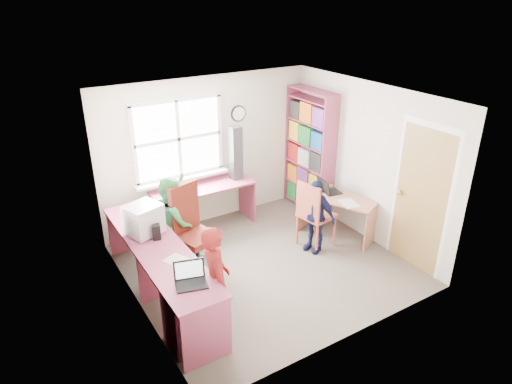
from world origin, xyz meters
TOP-DOWN VIEW (x-y plane):
  - room at (0.01, 0.10)m, footprint 3.64×3.44m
  - l_desk at (-1.31, -0.28)m, footprint 2.38×2.95m
  - right_desk at (1.43, 0.14)m, footprint 0.95×1.27m
  - bookshelf at (1.65, 1.19)m, footprint 0.30×1.02m
  - swivel_chair at (-0.88, 0.49)m, footprint 0.71×0.71m
  - wooden_chair at (0.89, 0.08)m, footprint 0.53×0.53m
  - crt_monitor at (-1.52, 0.47)m, footprint 0.50×0.47m
  - laptop_left at (-1.47, -0.80)m, footprint 0.39×0.35m
  - laptop_right at (1.40, 0.38)m, footprint 0.33×0.38m
  - speaker_a at (-1.45, 0.26)m, footprint 0.12×0.12m
  - speaker_b at (-1.47, 0.82)m, footprint 0.10×0.10m
  - cd_tower at (0.35, 1.43)m, footprint 0.18×0.16m
  - game_box at (1.42, 0.56)m, footprint 0.30×0.30m
  - paper_a at (-1.42, -0.35)m, footprint 0.32×0.37m
  - paper_b at (1.41, -0.11)m, footprint 0.29×0.36m
  - potted_plant at (-0.63, 1.43)m, footprint 0.16×0.14m
  - person_red at (-1.17, -0.79)m, footprint 0.41×0.54m
  - person_green at (-1.06, 0.72)m, footprint 0.61×0.73m
  - person_navy at (0.85, -0.01)m, footprint 0.48×0.71m

SIDE VIEW (x-z plane):
  - l_desk at x=-1.31m, z-range 0.08..0.83m
  - right_desk at x=1.43m, z-range 0.15..0.81m
  - swivel_chair at x=-0.88m, z-range -0.09..1.15m
  - person_navy at x=0.85m, z-range 0.00..1.13m
  - wooden_chair at x=0.89m, z-range 0.04..1.10m
  - person_red at x=-1.17m, z-range 0.00..1.33m
  - person_green at x=-1.06m, z-range 0.00..1.33m
  - paper_b at x=1.41m, z-range 0.66..0.67m
  - game_box at x=1.42m, z-range 0.66..0.72m
  - laptop_right at x=1.40m, z-range 0.60..0.84m
  - paper_a at x=-1.42m, z-range 0.75..0.75m
  - laptop_left at x=-1.47m, z-range 0.69..0.92m
  - speaker_b at x=-1.47m, z-range 0.75..0.91m
  - speaker_a at x=-1.45m, z-range 0.75..0.95m
  - potted_plant at x=-0.63m, z-range 0.75..1.02m
  - crt_monitor at x=-1.52m, z-range 0.75..1.15m
  - bookshelf at x=1.65m, z-range -0.05..2.05m
  - cd_tower at x=0.35m, z-range 0.75..1.62m
  - room at x=0.01m, z-range 0.00..2.44m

